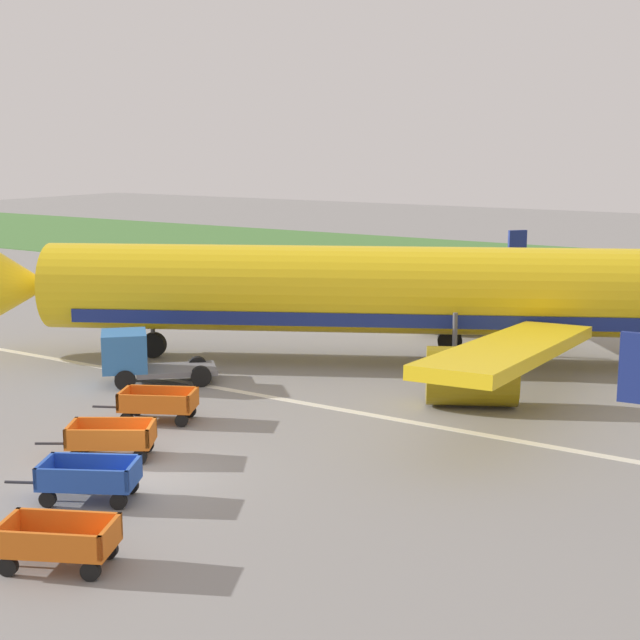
# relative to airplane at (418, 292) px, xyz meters

# --- Properties ---
(ground_plane) EXTENTS (220.00, 220.00, 0.00)m
(ground_plane) POSITION_rel_airplane_xyz_m (-0.16, -16.96, -3.05)
(ground_plane) COLOR gray
(grass_strip) EXTENTS (220.00, 28.00, 0.06)m
(grass_strip) POSITION_rel_airplane_xyz_m (-0.16, 33.64, -3.02)
(grass_strip) COLOR #477A38
(grass_strip) RESTS_ON ground
(apron_stripe) EXTENTS (120.00, 0.36, 0.01)m
(apron_stripe) POSITION_rel_airplane_xyz_m (-0.16, -7.98, -3.05)
(apron_stripe) COLOR silver
(apron_stripe) RESTS_ON ground
(airplane) EXTENTS (34.87, 28.85, 11.34)m
(airplane) POSITION_rel_airplane_xyz_m (0.00, 0.00, 0.00)
(airplane) COLOR yellow
(airplane) RESTS_ON ground
(baggage_cart_nearest) EXTENTS (3.52, 2.35, 1.07)m
(baggage_cart_nearest) POSITION_rel_airplane_xyz_m (2.49, -22.19, -2.45)
(baggage_cart_nearest) COLOR orange
(baggage_cart_nearest) RESTS_ON ground
(baggage_cart_second_in_row) EXTENTS (3.47, 2.42, 1.07)m
(baggage_cart_second_in_row) POSITION_rel_airplane_xyz_m (0.07, -18.96, -2.45)
(baggage_cart_second_in_row) COLOR #234CB2
(baggage_cart_second_in_row) RESTS_ON ground
(baggage_cart_third_in_row) EXTENTS (3.39, 2.53, 1.07)m
(baggage_cart_third_in_row) POSITION_rel_airplane_xyz_m (-1.93, -16.16, -2.45)
(baggage_cart_third_in_row) COLOR orange
(baggage_cart_third_in_row) RESTS_ON ground
(baggage_cart_fourth_in_row) EXTENTS (3.50, 2.37, 1.07)m
(baggage_cart_fourth_in_row) POSITION_rel_airplane_xyz_m (-3.38, -12.53, -2.45)
(baggage_cart_fourth_in_row) COLOR orange
(baggage_cart_fourth_in_row) RESTS_ON ground
(service_truck_beside_carts) EXTENTS (4.44, 4.43, 2.10)m
(service_truck_beside_carts) POSITION_rel_airplane_xyz_m (-7.46, -9.22, -1.95)
(service_truck_beside_carts) COLOR slate
(service_truck_beside_carts) RESTS_ON ground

